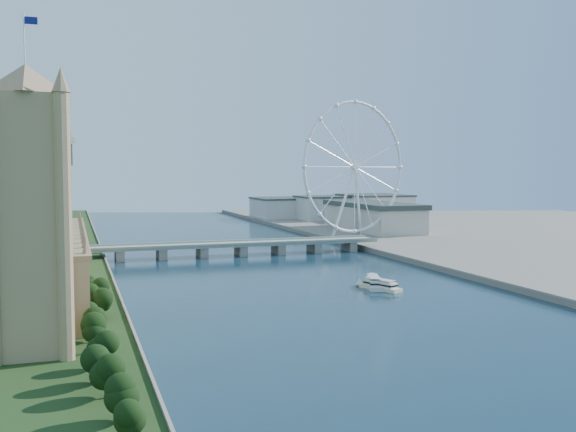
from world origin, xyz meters
name	(u,v)px	position (x,y,z in m)	size (l,w,h in m)	color
ground	(474,371)	(0.00, 0.00, 0.00)	(2000.00, 2000.00, 0.00)	#193746
tree_row	(101,327)	(-113.00, 58.00, 9.50)	(7.49, 183.49, 20.49)	black
victoria_tower	(29,201)	(-135.00, 55.00, 54.49)	(28.16, 28.16, 112.00)	tan
parliament_range	(60,261)	(-128.00, 170.00, 18.48)	(24.00, 200.00, 70.00)	tan
big_ben	(61,168)	(-128.00, 278.00, 66.57)	(20.02, 20.02, 110.00)	tan
westminster_bridge	(241,247)	(0.00, 300.00, 6.63)	(220.00, 22.00, 9.50)	gray
london_eye	(355,167)	(119.98, 355.08, 67.52)	(113.60, 39.12, 124.30)	silver
county_hall	(372,233)	(175.00, 430.00, 0.00)	(54.00, 144.00, 35.00)	beige
city_skyline	(218,212)	(39.22, 560.08, 16.96)	(505.00, 280.00, 32.00)	beige
tour_boat_near	(380,290)	(36.07, 137.40, 0.00)	(7.24, 28.39, 6.26)	beige
tour_boat_far	(374,287)	(35.81, 144.86, 0.00)	(7.69, 30.09, 6.65)	silver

